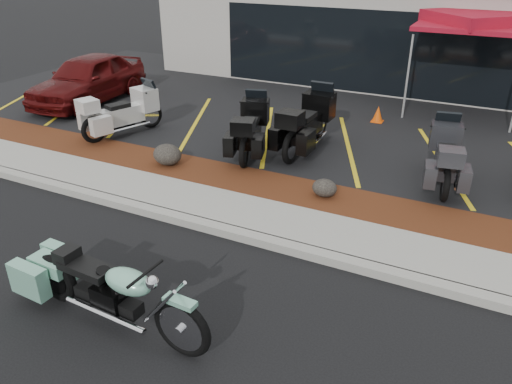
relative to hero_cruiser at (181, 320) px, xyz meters
The scene contains 16 objects.
ground 1.94m from the hero_cruiser, 94.50° to the left, with size 90.00×90.00×0.00m, color black.
curb 2.80m from the hero_cruiser, 93.03° to the left, with size 24.00×0.25×0.15m, color gray.
sidewalk 3.49m from the hero_cruiser, 92.42° to the left, with size 24.00×1.20×0.15m, color gray.
mulch_bed 4.68m from the hero_cruiser, 91.79° to the left, with size 24.00×1.20×0.16m, color #36180C.
upper_lot 10.06m from the hero_cruiser, 90.83° to the left, with size 26.00×9.60×0.15m, color black.
dealership_building 16.39m from the hero_cruiser, 90.51° to the left, with size 18.00×8.16×4.00m.
boulder_left 5.76m from the hero_cruiser, 127.17° to the left, with size 0.66×0.55×0.47m, color black.
boulder_mid 4.66m from the hero_cruiser, 87.47° to the left, with size 0.49×0.41×0.35m, color black.
hero_cruiser is the anchor object (origin of this frame).
touring_white 8.44m from the hero_cruiser, 129.54° to the left, with size 2.28×0.87×1.33m, color silver, non-canonical shape.
touring_black_front 7.23m from the hero_cruiser, 109.11° to the left, with size 2.29×0.88×1.33m, color black, non-canonical shape.
touring_black_mid 7.79m from the hero_cruiser, 97.41° to the left, with size 2.52×0.96×1.47m, color black, non-canonical shape.
touring_grey 7.40m from the hero_cruiser, 73.92° to the left, with size 2.23×0.85×1.30m, color #28292D, non-canonical shape.
parked_car 11.52m from the hero_cruiser, 138.33° to the left, with size 1.72×4.29×1.46m, color #4C0A0B.
traffic_cone 9.71m from the hero_cruiser, 90.00° to the left, with size 0.30×0.30×0.44m, color #E84E07.
popup_canopy 12.15m from the hero_cruiser, 80.58° to the left, with size 3.47×3.47×2.81m.
Camera 1 is at (3.04, -5.66, 4.63)m, focal length 35.00 mm.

